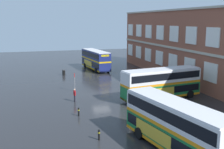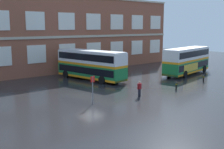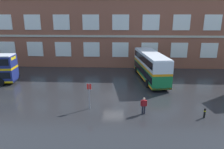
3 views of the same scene
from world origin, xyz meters
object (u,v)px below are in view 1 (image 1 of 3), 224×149
Objects in this scene: double_decker_near at (95,59)px; safety_bollard_east at (79,112)px; double_decker_middle at (161,83)px; station_litter_bin at (64,73)px; bus_stand_flag at (75,80)px; safety_bollard_west at (99,135)px; waiting_passenger at (75,95)px; double_decker_far at (176,126)px.

safety_bollard_east is at bearing -17.08° from double_decker_near.
double_decker_middle reaches higher than safety_bollard_east.
safety_bollard_east is (23.70, -1.36, -0.03)m from station_litter_bin.
safety_bollard_east is at bearing -7.17° from bus_stand_flag.
bus_stand_flag is 2.84× the size of safety_bollard_east.
station_litter_bin is at bearing 178.57° from safety_bollard_west.
safety_bollard_west is at bearing 0.47° from waiting_passenger.
double_decker_near is 8.86m from station_litter_bin.
bus_stand_flag is 2.62× the size of station_litter_bin.
double_decker_far is 6.63× the size of waiting_passenger.
double_decker_middle is 12.45m from safety_bollard_east.
station_litter_bin is at bearing 177.27° from waiting_passenger.
double_decker_near is at bearing 122.38° from station_litter_bin.
double_decker_middle is at bearing 79.78° from waiting_passenger.
double_decker_far is at bearing 7.57° from station_litter_bin.
safety_bollard_west is at bearing -1.43° from station_litter_bin.
safety_bollard_west is (30.41, -0.76, -0.03)m from station_litter_bin.
safety_bollard_east is at bearing -5.04° from waiting_passenger.
waiting_passenger reaches higher than safety_bollard_west.
double_decker_far reaches higher than bus_stand_flag.
double_decker_far is at bearing -22.63° from double_decker_middle.
safety_bollard_east is (5.66, -0.50, -0.44)m from waiting_passenger.
double_decker_middle is at bearing 7.09° from double_decker_near.
safety_bollard_west is 6.74m from safety_bollard_east.
double_decker_near is 4.16× the size of bus_stand_flag.
double_decker_middle is 6.62× the size of waiting_passenger.
station_litter_bin reaches higher than safety_bollard_east.
station_litter_bin is at bearing -179.82° from bus_stand_flag.
bus_stand_flag is (-7.49, -10.39, -0.51)m from double_decker_middle.
double_decker_far is (38.87, -2.81, 0.00)m from double_decker_near.
double_decker_far is at bearing 18.47° from waiting_passenger.
double_decker_far is 11.87× the size of safety_bollard_east.
bus_stand_flag is at bearing -22.99° from double_decker_near.
bus_stand_flag is at bearing -125.76° from double_decker_middle.
double_decker_middle is at bearing 132.74° from safety_bollard_west.
bus_stand_flag is 17.88m from safety_bollard_west.
safety_bollard_west is at bearing -47.26° from double_decker_middle.
bus_stand_flag is at bearing -168.23° from double_decker_far.
waiting_passenger is 5.57m from bus_stand_flag.
double_decker_near reaches higher than waiting_passenger.
double_decker_near is 6.60× the size of waiting_passenger.
safety_bollard_east is at bearing -150.68° from double_decker_far.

